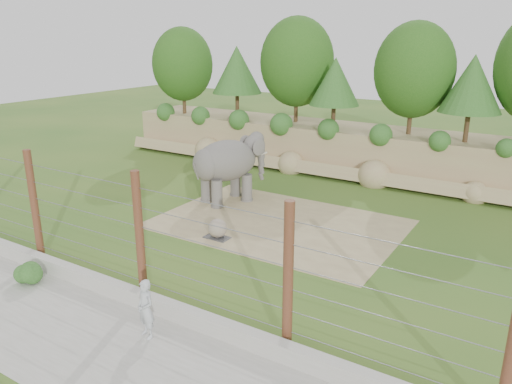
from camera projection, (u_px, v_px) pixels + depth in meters
The scene contains 11 objects.
ground at pixel (228, 245), 18.99m from camera, with size 90.00×90.00×0.00m, color #356021.
back_embankment at pixel (367, 104), 27.72m from camera, with size 30.00×5.52×8.77m.
dirt_patch at pixel (278, 223), 21.15m from camera, with size 10.00×7.00×0.02m, color #9D8860.
drain_grate at pixel (217, 237), 19.65m from camera, with size 1.00×0.60×0.03m, color #262628.
elephant at pixel (226, 170), 23.52m from camera, with size 1.65×3.84×3.11m, color #605A56, non-canonical shape.
stone_ball at pixel (218, 228), 19.61m from camera, with size 0.75×0.75×0.75m, color gray.
retaining_wall at pixel (132, 295), 14.88m from camera, with size 26.00×0.35×0.50m, color #A4A297.
walkway at pixel (78, 335), 13.34m from camera, with size 26.00×4.00×0.01m, color #A4A297.
barrier_fence at pixel (140, 236), 14.75m from camera, with size 20.26×0.26×4.00m.
walkway_shrub at pixel (31, 272), 16.05m from camera, with size 0.76×0.76×0.76m, color #285D1E.
zookeeper at pixel (146, 309), 13.05m from camera, with size 0.60×0.39×1.63m, color #ACB1B6.
Camera 1 is at (10.17, -14.24, 7.72)m, focal length 35.00 mm.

